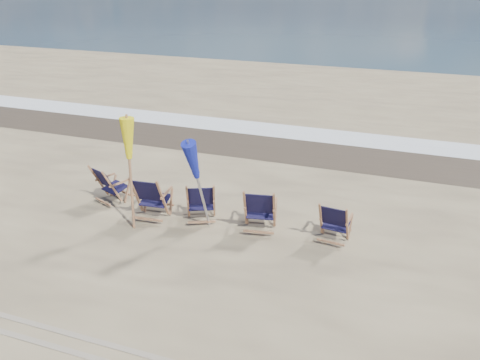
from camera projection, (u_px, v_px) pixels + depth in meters
The scene contains 9 objects.
surf_foam at pixel (298, 133), 15.87m from camera, with size 200.00×1.40×0.01m, color silver.
wet_sand_strip at pixel (288, 148), 14.59m from camera, with size 200.00×2.60×0.00m, color #42362A.
beach_chair_0 at pixel (112, 188), 10.81m from camera, with size 0.63×0.71×0.99m, color black, non-canonical shape.
beach_chair_1 at pixel (163, 200), 10.14m from camera, with size 0.72×0.81×1.12m, color black, non-canonical shape.
beach_chair_2 at pixel (214, 202), 10.14m from camera, with size 0.65×0.73×1.02m, color black, non-canonical shape.
beach_chair_3 at pixel (274, 212), 9.68m from camera, with size 0.69×0.78×1.08m, color black, non-canonical shape.
beach_chair_4 at pixel (347, 226), 9.28m from camera, with size 0.61×0.69×0.96m, color black, non-canonical shape.
umbrella_yellow at pixel (127, 145), 9.40m from camera, with size 0.30×0.30×2.44m.
umbrella_blue at pixel (199, 158), 9.28m from camera, with size 0.30×0.30×2.24m.
Camera 1 is at (3.01, -6.61, 5.21)m, focal length 35.00 mm.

